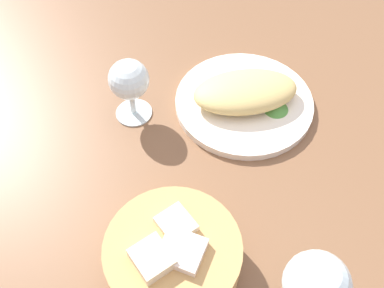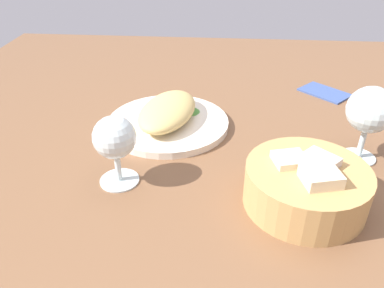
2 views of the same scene
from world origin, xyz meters
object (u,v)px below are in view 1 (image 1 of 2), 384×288
(wine_glass_far, at_px, (316,286))
(plate, at_px, (244,103))
(wine_glass_near, at_px, (129,82))
(bread_basket, at_px, (173,256))

(wine_glass_far, bearing_deg, plate, -103.92)
(plate, xyz_separation_m, wine_glass_near, (0.19, -0.05, 0.07))
(plate, bearing_deg, bread_basket, 46.86)
(wine_glass_near, xyz_separation_m, wine_glass_far, (-0.10, 0.41, 0.01))
(plate, height_order, bread_basket, bread_basket)
(wine_glass_near, bearing_deg, wine_glass_far, 103.92)
(plate, relative_size, bread_basket, 1.35)
(plate, height_order, wine_glass_near, wine_glass_near)
(plate, distance_m, bread_basket, 0.32)
(plate, xyz_separation_m, wine_glass_far, (0.09, 0.35, 0.08))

